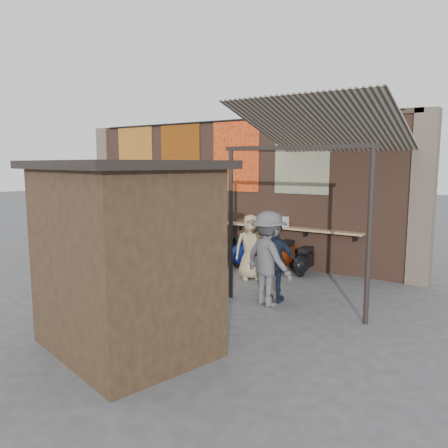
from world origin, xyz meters
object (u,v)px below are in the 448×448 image
object	(u,v)px
scooter_stool_3	(194,245)
scooter_stool_9	(305,261)
scooter_stool_5	(226,251)
shelf_box	(275,221)
scooter_stool_6	(244,251)
shopper_navy	(275,262)
shopper_tan	(251,247)
shopper_grey	(269,259)
diner_left	(150,231)
scooter_stool_2	(176,243)
market_stall	(124,261)
scooter_stool_4	(209,246)
scooter_stool_0	(149,240)
scooter_stool_8	(284,256)
diner_right	(179,227)
scooter_stool_1	(164,242)
scooter_stool_7	(263,254)

from	to	relation	value
scooter_stool_3	scooter_stool_9	distance (m)	3.50
scooter_stool_5	shelf_box	bearing A→B (deg)	10.48
scooter_stool_6	scooter_stool_3	bearing A→B (deg)	179.60
shopper_navy	shopper_tan	bearing A→B (deg)	-51.56
shelf_box	shopper_tan	xyz separation A→B (m)	(0.04, -1.39, -0.47)
scooter_stool_3	shopper_grey	distance (m)	4.68
scooter_stool_6	diner_left	xyz separation A→B (m)	(-3.09, -0.40, 0.35)
scooter_stool_6	scooter_stool_2	bearing A→B (deg)	-178.86
diner_left	market_stall	world-z (taller)	market_stall
scooter_stool_2	scooter_stool_4	size ratio (longest dim) A/B	1.00
diner_left	market_stall	xyz separation A→B (m)	(4.35, -5.22, 0.60)
scooter_stool_5	shopper_tan	world-z (taller)	shopper_tan
market_stall	scooter_stool_5	bearing A→B (deg)	122.48
scooter_stool_0	scooter_stool_5	xyz separation A→B (m)	(2.90, 0.04, -0.02)
shelf_box	scooter_stool_5	distance (m)	1.69
scooter_stool_2	diner_left	distance (m)	0.87
scooter_stool_8	shopper_tan	world-z (taller)	shopper_tan
scooter_stool_9	diner_right	size ratio (longest dim) A/B	0.40
shopper_navy	market_stall	xyz separation A→B (m)	(-0.87, -3.25, 0.53)
scooter_stool_8	market_stall	xyz separation A→B (m)	(0.06, -5.65, 0.96)
shopper_navy	shopper_grey	xyz separation A→B (m)	(-0.01, -0.25, 0.11)
scooter_stool_3	market_stall	world-z (taller)	market_stall
scooter_stool_1	diner_left	distance (m)	0.60
scooter_stool_2	scooter_stool_4	distance (m)	1.17
scooter_stool_5	scooter_stool_7	size ratio (longest dim) A/B	0.86
scooter_stool_1	market_stall	size ratio (longest dim) A/B	0.29
diner_left	scooter_stool_9	bearing A→B (deg)	13.17
scooter_stool_7	scooter_stool_9	size ratio (longest dim) A/B	1.14
scooter_stool_3	scooter_stool_9	world-z (taller)	scooter_stool_3
shopper_grey	market_stall	bearing A→B (deg)	96.29
scooter_stool_4	shopper_navy	bearing A→B (deg)	-35.82
scooter_stool_2	scooter_stool_3	bearing A→B (deg)	5.06
scooter_stool_0	scooter_stool_5	distance (m)	2.90
market_stall	shopper_navy	bearing A→B (deg)	89.37
scooter_stool_6	scooter_stool_8	world-z (taller)	scooter_stool_6
scooter_stool_7	shopper_tan	xyz separation A→B (m)	(0.24, -1.10, 0.39)
shopper_tan	diner_left	bearing A→B (deg)	129.27
scooter_stool_9	market_stall	xyz separation A→B (m)	(-0.53, -5.59, 1.01)
scooter_stool_1	diner_left	world-z (taller)	diner_left
diner_right	shopper_navy	size ratio (longest dim) A/B	1.12
scooter_stool_5	scooter_stool_2	bearing A→B (deg)	-177.56
shopper_grey	market_stall	xyz separation A→B (m)	(-0.86, -3.00, 0.42)
scooter_stool_4	scooter_stool_8	distance (m)	2.40
shelf_box	scooter_stool_5	size ratio (longest dim) A/B	0.90
scooter_stool_0	scooter_stool_8	distance (m)	4.69
scooter_stool_1	diner_right	distance (m)	0.95
diner_left	shopper_navy	xyz separation A→B (m)	(5.22, -1.97, 0.06)
scooter_stool_6	diner_right	distance (m)	2.19
scooter_stool_6	scooter_stool_9	distance (m)	1.79
shelf_box	scooter_stool_3	xyz separation A→B (m)	(-2.51, -0.27, -0.87)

